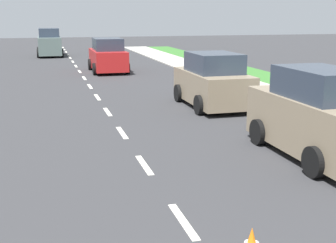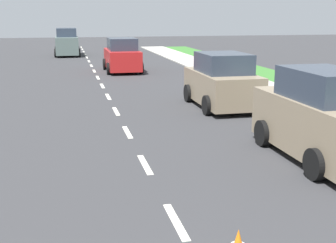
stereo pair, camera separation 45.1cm
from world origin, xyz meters
name	(u,v)px [view 2 (the right image)]	position (x,y,z in m)	size (l,w,h in m)	color
ground_plane	(102,85)	(0.00, 21.00, 0.00)	(96.00, 96.00, 0.00)	#333335
lane_center_line	(96,74)	(0.00, 25.20, 0.00)	(0.14, 46.40, 0.01)	silver
car_parked_curbside	(321,118)	(4.10, 8.25, 0.99)	(1.88, 4.18, 2.14)	gray
car_oncoming_third	(67,43)	(-1.49, 37.80, 1.05)	(2.04, 4.35, 2.25)	slate
car_parked_far	(222,82)	(3.91, 14.66, 0.93)	(2.08, 4.01, 1.99)	gray
car_outgoing_far	(122,56)	(1.64, 26.09, 0.92)	(2.07, 4.09, 1.99)	red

